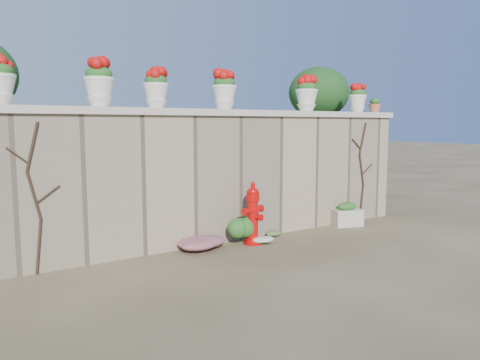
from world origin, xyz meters
TOP-DOWN VIEW (x-y plane):
  - ground at (0.00, 0.00)m, footprint 80.00×80.00m
  - stone_wall at (0.00, 1.80)m, footprint 8.00×0.40m
  - wall_cap at (0.00, 1.80)m, footprint 8.10×0.52m
  - raised_fill at (0.00, 5.00)m, footprint 9.00×6.00m
  - back_shrub_right at (3.40, 3.00)m, footprint 1.30×1.30m
  - vine_left at (-2.67, 1.58)m, footprint 0.60×0.04m
  - vine_right at (3.23, 1.58)m, footprint 0.60×0.04m
  - fire_hydrant at (0.42, 1.28)m, footprint 0.42×0.30m
  - planter_box at (2.63, 1.38)m, footprint 0.60×0.46m
  - green_shrub at (0.30, 1.42)m, footprint 0.63×0.57m
  - magenta_clump at (-0.37, 1.38)m, footprint 0.95×0.63m
  - white_flowers at (0.52, 1.14)m, footprint 0.49×0.39m
  - urn_pot_1 at (-1.76, 1.80)m, footprint 0.41×0.41m
  - urn_pot_2 at (-0.94, 1.80)m, footprint 0.37×0.37m
  - urn_pot_3 at (0.23, 1.80)m, footprint 0.39×0.39m
  - urn_pot_4 at (1.96, 1.80)m, footprint 0.40×0.40m
  - urn_pot_5 at (3.29, 1.80)m, footprint 0.35×0.35m
  - terracotta_pot at (3.80, 1.80)m, footprint 0.24×0.24m

SIDE VIEW (x-z plane):
  - ground at x=0.00m, z-range 0.00..0.00m
  - white_flowers at x=0.52m, z-range 0.00..0.18m
  - magenta_clump at x=-0.37m, z-range 0.00..0.25m
  - planter_box at x=2.63m, z-range -0.02..0.43m
  - green_shrub at x=0.30m, z-range 0.00..0.60m
  - fire_hydrant at x=0.42m, z-range 0.00..0.98m
  - vine_left at x=-2.67m, z-range 0.04..1.94m
  - vine_right at x=3.23m, z-range 0.04..1.94m
  - stone_wall at x=0.00m, z-range 0.00..2.00m
  - raised_fill at x=0.00m, z-range 0.00..2.00m
  - wall_cap at x=0.00m, z-range 2.00..2.10m
  - terracotta_pot at x=3.80m, z-range 2.09..2.38m
  - urn_pot_5 at x=3.29m, z-range 2.10..2.64m
  - urn_pot_2 at x=-0.94m, z-range 2.10..2.67m
  - urn_pot_3 at x=0.23m, z-range 2.10..2.71m
  - urn_pot_4 at x=1.96m, z-range 2.10..2.72m
  - urn_pot_1 at x=-1.76m, z-range 2.10..2.74m
  - back_shrub_right at x=3.40m, z-range 2.00..3.10m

